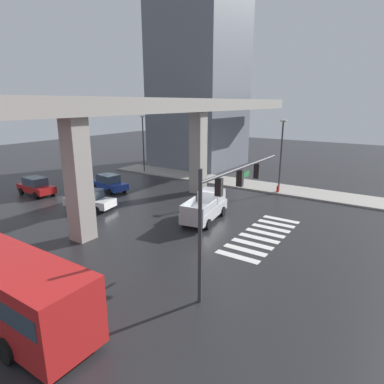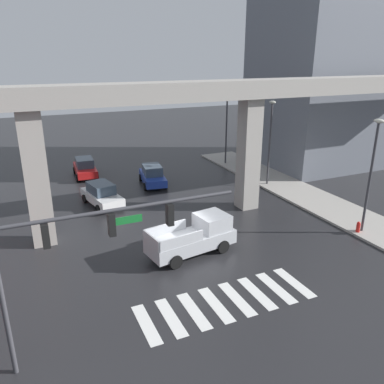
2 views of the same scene
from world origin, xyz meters
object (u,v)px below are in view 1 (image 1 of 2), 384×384
street_lamp_far_north (143,137)px  street_lamp_mid_block (192,141)px  sedan_red (36,186)px  sedan_white (89,199)px  street_lamp_near_corner (281,148)px  fire_hydrant (278,189)px  sedan_blue (109,183)px  traffic_signal_mast (229,193)px  pickup_truck (206,207)px

street_lamp_far_north → street_lamp_mid_block: bearing=-90.0°
street_lamp_mid_block → sedan_red: bearing=146.6°
sedan_white → street_lamp_near_corner: 18.65m
street_lamp_mid_block → fire_hydrant: size_ratio=8.52×
sedan_blue → street_lamp_mid_block: (9.04, -4.24, 3.70)m
sedan_red → sedan_white: size_ratio=0.96×
sedan_red → street_lamp_far_north: (13.97, -1.70, 3.70)m
sedan_blue → traffic_signal_mast: 20.51m
fire_hydrant → street_lamp_near_corner: bearing=7.0°
sedan_red → street_lamp_mid_block: (13.97, -9.20, 3.70)m
sedan_white → street_lamp_near_corner: street_lamp_near_corner is taller
sedan_blue → pickup_truck: bearing=-97.7°
pickup_truck → traffic_signal_mast: traffic_signal_mast is taller
traffic_signal_mast → street_lamp_mid_block: 22.56m
pickup_truck → sedan_white: 10.19m
street_lamp_mid_block → street_lamp_far_north: (0.00, 7.49, 0.00)m
street_lamp_far_north → sedan_white: bearing=-155.8°
street_lamp_near_corner → fire_hydrant: street_lamp_near_corner is taller
street_lamp_near_corner → sedan_white: bearing=140.4°
sedan_white → traffic_signal_mast: size_ratio=0.53×
pickup_truck → fire_hydrant: pickup_truck is taller
street_lamp_near_corner → sedan_red: bearing=125.4°
traffic_signal_mast → sedan_blue: bearing=64.5°
sedan_red → pickup_truck: bearing=-79.7°
pickup_truck → sedan_blue: size_ratio=1.18×
sedan_white → sedan_blue: bearing=31.4°
pickup_truck → street_lamp_near_corner: 11.52m
pickup_truck → street_lamp_far_north: bearing=56.0°
pickup_truck → sedan_white: bearing=109.1°
sedan_blue → street_lamp_mid_block: size_ratio=0.62×
pickup_truck → street_lamp_mid_block: bearing=38.2°
street_lamp_mid_block → fire_hydrant: street_lamp_mid_block is taller
sedan_blue → street_lamp_mid_block: 10.65m
pickup_truck → traffic_signal_mast: 9.56m
sedan_blue → fire_hydrant: 17.11m
pickup_truck → sedan_white: size_ratio=1.17×
street_lamp_mid_block → street_lamp_far_north: same height
pickup_truck → street_lamp_near_corner: bearing=-10.6°
street_lamp_mid_block → street_lamp_far_north: 7.49m
street_lamp_near_corner → sedan_blue: bearing=121.5°
sedan_white → fire_hydrant: size_ratio=5.37×
sedan_red → street_lamp_far_north: bearing=-7.0°
traffic_signal_mast → street_lamp_mid_block: street_lamp_mid_block is taller
sedan_white → street_lamp_far_north: size_ratio=0.63×
sedan_blue → street_lamp_mid_block: street_lamp_mid_block is taller
traffic_signal_mast → street_lamp_mid_block: (17.71, 13.97, 0.00)m
sedan_blue → sedan_red: same height
traffic_signal_mast → fire_hydrant: size_ratio=10.22×
pickup_truck → sedan_red: 17.95m
street_lamp_far_north → sedan_blue: bearing=-160.2°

